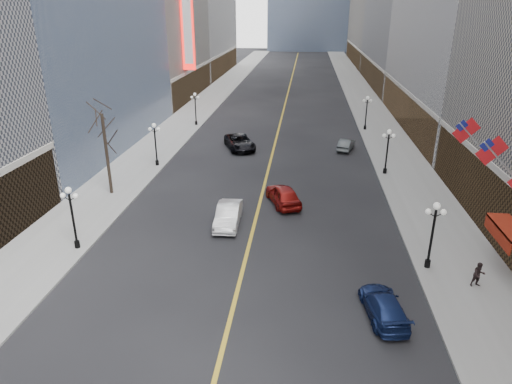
% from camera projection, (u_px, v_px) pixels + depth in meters
% --- Properties ---
extents(sidewalk_east, '(6.00, 230.00, 0.15)m').
position_uv_depth(sidewalk_east, '(377.00, 123.00, 66.02)').
color(sidewalk_east, gray).
rests_on(sidewalk_east, ground).
extents(sidewalk_west, '(6.00, 230.00, 0.15)m').
position_uv_depth(sidewalk_west, '(188.00, 119.00, 68.84)').
color(sidewalk_west, gray).
rests_on(sidewalk_west, ground).
extents(lane_line, '(0.25, 200.00, 0.02)m').
position_uv_depth(lane_line, '(284.00, 108.00, 76.67)').
color(lane_line, gold).
rests_on(lane_line, ground).
extents(streetlamp_east_1, '(1.26, 0.44, 4.52)m').
position_uv_depth(streetlamp_east_1, '(433.00, 229.00, 28.33)').
color(streetlamp_east_1, black).
rests_on(streetlamp_east_1, sidewalk_east).
extents(streetlamp_east_2, '(1.26, 0.44, 4.52)m').
position_uv_depth(streetlamp_east_2, '(388.00, 147.00, 44.91)').
color(streetlamp_east_2, black).
rests_on(streetlamp_east_2, sidewalk_east).
extents(streetlamp_east_3, '(1.26, 0.44, 4.52)m').
position_uv_depth(streetlamp_east_3, '(367.00, 109.00, 61.49)').
color(streetlamp_east_3, black).
rests_on(streetlamp_east_3, sidewalk_east).
extents(streetlamp_west_1, '(1.26, 0.44, 4.52)m').
position_uv_depth(streetlamp_west_1, '(72.00, 211.00, 30.71)').
color(streetlamp_west_1, black).
rests_on(streetlamp_west_1, sidewalk_west).
extents(streetlamp_west_2, '(1.26, 0.44, 4.52)m').
position_uv_depth(streetlamp_west_2, '(155.00, 140.00, 47.29)').
color(streetlamp_west_2, black).
rests_on(streetlamp_west_2, sidewalk_west).
extents(streetlamp_west_3, '(1.26, 0.44, 4.52)m').
position_uv_depth(streetlamp_west_3, '(195.00, 105.00, 63.87)').
color(streetlamp_west_3, black).
rests_on(streetlamp_west_3, sidewalk_west).
extents(flag_4, '(2.87, 0.12, 2.87)m').
position_uv_depth(flag_4, '(494.00, 153.00, 28.17)').
color(flag_4, '#B2B2B7').
rests_on(flag_4, ground).
extents(flag_5, '(2.87, 0.12, 2.87)m').
position_uv_depth(flag_5, '(468.00, 133.00, 32.78)').
color(flag_5, '#B2B2B7').
rests_on(flag_5, ground).
extents(awning_c, '(1.40, 4.00, 0.93)m').
position_uv_depth(awning_c, '(506.00, 229.00, 27.83)').
color(awning_c, maroon).
rests_on(awning_c, ground).
extents(theatre_marquee, '(2.00, 0.55, 12.00)m').
position_uv_depth(theatre_marquee, '(188.00, 32.00, 73.76)').
color(theatre_marquee, red).
rests_on(theatre_marquee, ground).
extents(tree_west_far, '(3.60, 3.60, 7.92)m').
position_uv_depth(tree_west_far, '(103.00, 127.00, 38.84)').
color(tree_west_far, '#2D231C').
rests_on(tree_west_far, sidewalk_west).
extents(car_nb_mid, '(1.86, 4.98, 1.62)m').
position_uv_depth(car_nb_mid, '(228.00, 215.00, 35.14)').
color(car_nb_mid, silver).
rests_on(car_nb_mid, ground).
extents(car_nb_far, '(4.85, 6.67, 1.69)m').
position_uv_depth(car_nb_far, '(240.00, 142.00, 54.00)').
color(car_nb_far, black).
rests_on(car_nb_far, ground).
extents(car_sb_near, '(2.55, 4.87, 1.35)m').
position_uv_depth(car_sb_near, '(384.00, 306.00, 24.67)').
color(car_sb_near, navy).
rests_on(car_sb_near, ground).
extents(car_sb_mid, '(3.68, 5.43, 1.72)m').
position_uv_depth(car_sb_mid, '(283.00, 195.00, 38.81)').
color(car_sb_mid, maroon).
rests_on(car_sb_mid, ground).
extents(car_sb_far, '(2.42, 4.25, 1.32)m').
position_uv_depth(car_sb_far, '(346.00, 145.00, 53.68)').
color(car_sb_far, '#474D4E').
rests_on(car_sb_far, ground).
extents(ped_east_walk, '(0.83, 0.55, 1.57)m').
position_uv_depth(ped_east_walk, '(479.00, 275.00, 27.06)').
color(ped_east_walk, black).
rests_on(ped_east_walk, sidewalk_east).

